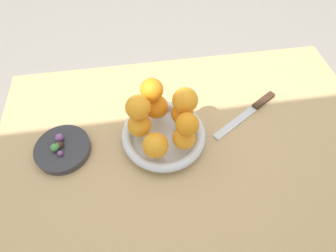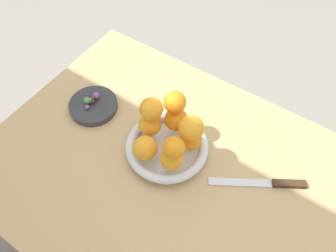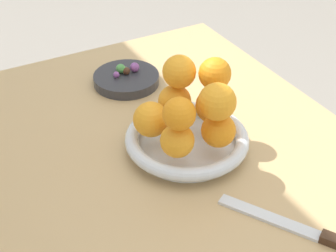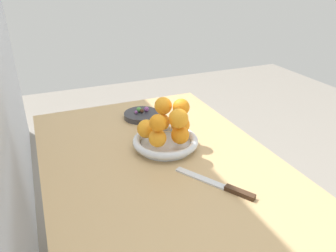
# 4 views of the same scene
# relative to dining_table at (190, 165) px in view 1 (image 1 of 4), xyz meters

# --- Properties ---
(ground_plane) EXTENTS (6.00, 6.00, 0.00)m
(ground_plane) POSITION_rel_dining_table_xyz_m (0.00, 0.00, -0.65)
(ground_plane) COLOR gray
(dining_table) EXTENTS (1.10, 0.76, 0.74)m
(dining_table) POSITION_rel_dining_table_xyz_m (0.00, 0.00, 0.00)
(dining_table) COLOR tan
(dining_table) RESTS_ON ground_plane
(fruit_bowl) EXTENTS (0.23, 0.23, 0.04)m
(fruit_bowl) POSITION_rel_dining_table_xyz_m (0.07, -0.05, 0.11)
(fruit_bowl) COLOR silver
(fruit_bowl) RESTS_ON dining_table
(candy_dish) EXTENTS (0.15, 0.15, 0.02)m
(candy_dish) POSITION_rel_dining_table_xyz_m (0.35, -0.05, 0.10)
(candy_dish) COLOR #333338
(candy_dish) RESTS_ON dining_table
(orange_0) EXTENTS (0.07, 0.07, 0.07)m
(orange_0) POSITION_rel_dining_table_xyz_m (0.10, 0.01, 0.16)
(orange_0) COLOR orange
(orange_0) RESTS_ON fruit_bowl
(orange_1) EXTENTS (0.06, 0.06, 0.06)m
(orange_1) POSITION_rel_dining_table_xyz_m (0.03, -0.00, 0.16)
(orange_1) COLOR orange
(orange_1) RESTS_ON fruit_bowl
(orange_2) EXTENTS (0.06, 0.06, 0.06)m
(orange_2) POSITION_rel_dining_table_xyz_m (0.02, -0.08, 0.16)
(orange_2) COLOR orange
(orange_2) RESTS_ON fruit_bowl
(orange_3) EXTENTS (0.07, 0.07, 0.07)m
(orange_3) POSITION_rel_dining_table_xyz_m (0.09, -0.11, 0.16)
(orange_3) COLOR orange
(orange_3) RESTS_ON fruit_bowl
(orange_4) EXTENTS (0.06, 0.06, 0.06)m
(orange_4) POSITION_rel_dining_table_xyz_m (0.14, -0.06, 0.16)
(orange_4) COLOR orange
(orange_4) RESTS_ON fruit_bowl
(orange_5) EXTENTS (0.06, 0.06, 0.06)m
(orange_5) POSITION_rel_dining_table_xyz_m (0.02, -0.00, 0.22)
(orange_5) COLOR orange
(orange_5) RESTS_ON orange_1
(orange_6) EXTENTS (0.06, 0.06, 0.06)m
(orange_6) POSITION_rel_dining_table_xyz_m (0.13, -0.06, 0.22)
(orange_6) COLOR orange
(orange_6) RESTS_ON orange_4
(orange_7) EXTENTS (0.06, 0.06, 0.06)m
(orange_7) POSITION_rel_dining_table_xyz_m (0.09, -0.12, 0.23)
(orange_7) COLOR orange
(orange_7) RESTS_ON orange_3
(orange_8) EXTENTS (0.07, 0.07, 0.07)m
(orange_8) POSITION_rel_dining_table_xyz_m (0.01, -0.07, 0.22)
(orange_8) COLOR orange
(orange_8) RESTS_ON orange_2
(candy_ball_0) EXTENTS (0.02, 0.02, 0.02)m
(candy_ball_0) POSITION_rel_dining_table_xyz_m (0.37, -0.04, 0.12)
(candy_ball_0) COLOR #4C9947
(candy_ball_0) RESTS_ON candy_dish
(candy_ball_1) EXTENTS (0.02, 0.02, 0.02)m
(candy_ball_1) POSITION_rel_dining_table_xyz_m (0.36, -0.05, 0.12)
(candy_ball_1) COLOR #4C9947
(candy_ball_1) RESTS_ON candy_dish
(candy_ball_2) EXTENTS (0.02, 0.02, 0.02)m
(candy_ball_2) POSITION_rel_dining_table_xyz_m (0.35, -0.05, 0.12)
(candy_ball_2) COLOR #472819
(candy_ball_2) RESTS_ON candy_dish
(candy_ball_3) EXTENTS (0.02, 0.02, 0.02)m
(candy_ball_3) POSITION_rel_dining_table_xyz_m (0.36, -0.08, 0.12)
(candy_ball_3) COLOR #8C4C99
(candy_ball_3) RESTS_ON candy_dish
(candy_ball_4) EXTENTS (0.01, 0.01, 0.01)m
(candy_ball_4) POSITION_rel_dining_table_xyz_m (0.35, -0.03, 0.12)
(candy_ball_4) COLOR #8C4C99
(candy_ball_4) RESTS_ON candy_dish
(knife) EXTENTS (0.23, 0.15, 0.01)m
(knife) POSITION_rel_dining_table_xyz_m (-0.20, -0.11, 0.09)
(knife) COLOR #3F2819
(knife) RESTS_ON dining_table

